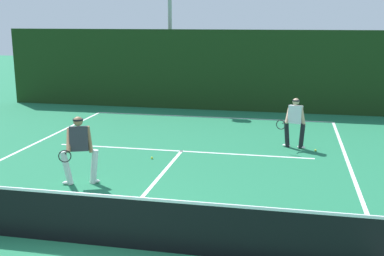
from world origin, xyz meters
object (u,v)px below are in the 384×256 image
Objects in this scene: player_near at (79,147)px; tennis_ball at (315,150)px; tennis_ball_extra at (152,158)px; player_far at (295,121)px; light_pole at (170,12)px.

player_near is 25.37× the size of tennis_ball.
tennis_ball_extra is (-4.62, -1.80, 0.00)m from tennis_ball.
player_near is 2.77m from tennis_ball_extra.
player_near reaches higher than player_far.
player_far is at bearing 27.66° from tennis_ball_extra.
tennis_ball is 0.01× the size of light_pole.
light_pole is at bearing -108.19° from player_near.
tennis_ball_extra is 0.01× the size of light_pole.
light_pole reaches higher than tennis_ball.
tennis_ball_extra is at bearing -158.72° from tennis_ball.
tennis_ball_extra is 10.02m from light_pole.
player_near is 7.13m from tennis_ball.
light_pole is (-0.64, 11.33, 3.30)m from player_near.
player_far is 0.23× the size of light_pole.
player_far is 4.55m from tennis_ball_extra.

